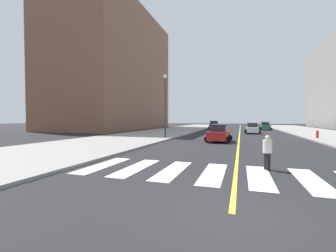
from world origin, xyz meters
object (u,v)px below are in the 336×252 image
at_px(fire_hydrant, 317,134).
at_px(street_lamp, 165,100).
at_px(car_green_fourth, 265,126).
at_px(car_white_nearest, 252,129).
at_px(car_red_third, 219,134).
at_px(pedestrian_crossing, 267,151).
at_px(car_silver_second, 214,125).

xyz_separation_m(fire_hydrant, street_lamp, (-16.70, -3.78, 3.92)).
bearing_deg(fire_hydrant, car_green_fourth, 98.85).
distance_m(car_white_nearest, car_red_third, 15.01).
bearing_deg(pedestrian_crossing, car_silver_second, 160.92).
bearing_deg(car_red_third, pedestrian_crossing, -72.45).
xyz_separation_m(car_silver_second, car_green_fourth, (10.35, 0.56, -0.10)).
relative_size(car_white_nearest, car_red_third, 0.93).
xyz_separation_m(car_silver_second, car_red_third, (3.47, -27.14, -0.05)).
height_order(pedestrian_crossing, fire_hydrant, pedestrian_crossing).
xyz_separation_m(car_silver_second, street_lamp, (-2.97, -24.90, 3.62)).
bearing_deg(car_silver_second, pedestrian_crossing, -82.53).
relative_size(car_green_fourth, pedestrian_crossing, 2.42).
bearing_deg(street_lamp, car_silver_second, 83.20).
xyz_separation_m(car_red_third, street_lamp, (-6.44, 2.24, 3.67)).
distance_m(car_white_nearest, car_green_fourth, 13.54).
distance_m(car_white_nearest, pedestrian_crossing, 26.60).
relative_size(car_red_third, fire_hydrant, 4.54).
height_order(car_silver_second, pedestrian_crossing, car_silver_second).
bearing_deg(car_silver_second, car_white_nearest, -62.29).
height_order(car_red_third, pedestrian_crossing, car_red_third).
height_order(car_green_fourth, street_lamp, street_lamp).
height_order(fire_hydrant, street_lamp, street_lamp).
height_order(car_white_nearest, car_red_third, car_red_third).
relative_size(car_silver_second, car_green_fourth, 1.13).
bearing_deg(car_green_fourth, car_white_nearest, 74.56).
xyz_separation_m(car_white_nearest, car_red_third, (-3.81, -14.52, 0.05)).
xyz_separation_m(car_white_nearest, car_green_fourth, (3.07, 13.18, -0.00)).
bearing_deg(car_silver_second, fire_hydrant, -59.24).
relative_size(fire_hydrant, street_lamp, 0.12).
distance_m(car_green_fourth, street_lamp, 28.98).
relative_size(car_red_third, car_green_fourth, 1.06).
bearing_deg(car_green_fourth, car_red_third, 73.74).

